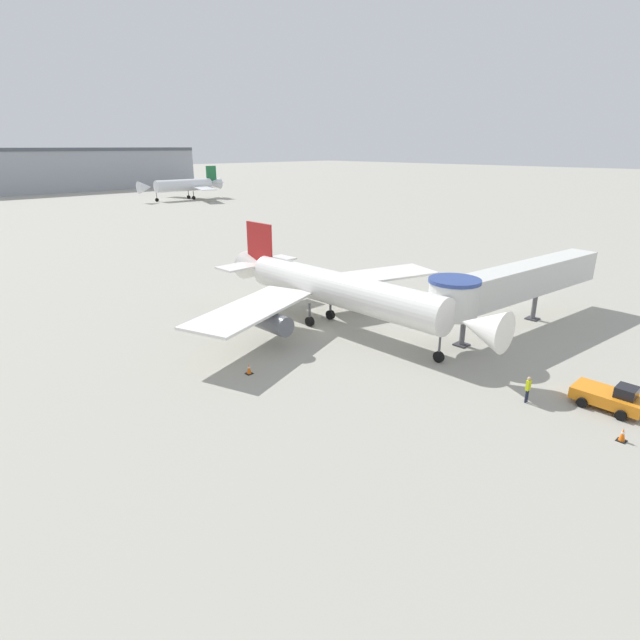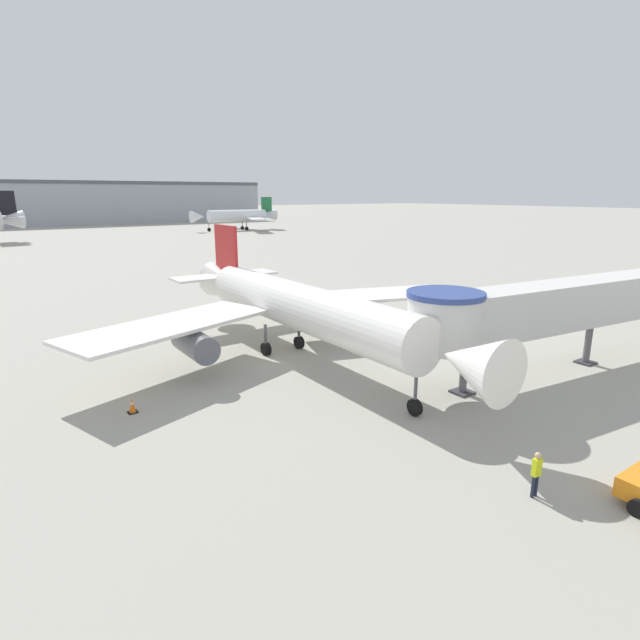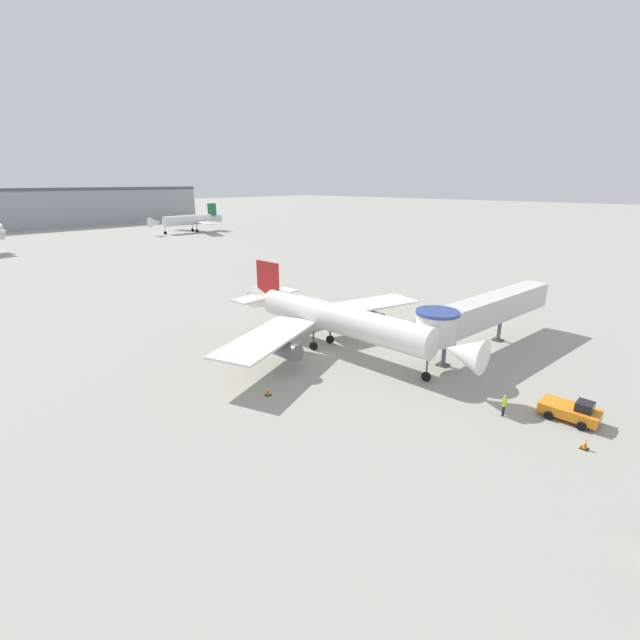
{
  "view_description": "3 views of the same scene",
  "coord_description": "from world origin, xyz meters",
  "px_view_note": "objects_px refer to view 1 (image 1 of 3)",
  "views": [
    {
      "loc": [
        -30.0,
        -30.56,
        15.85
      ],
      "look_at": [
        -3.19,
        -2.81,
        2.37
      ],
      "focal_mm": 28.0,
      "sensor_mm": 36.0,
      "label": 1
    },
    {
      "loc": [
        -16.04,
        -28.13,
        11.04
      ],
      "look_at": [
        3.88,
        0.97,
        2.05
      ],
      "focal_mm": 28.0,
      "sensor_mm": 36.0,
      "label": 2
    },
    {
      "loc": [
        -31.64,
        -28.93,
        17.61
      ],
      "look_at": [
        -3.26,
        -2.21,
        4.96
      ],
      "focal_mm": 24.0,
      "sensor_mm": 36.0,
      "label": 3
    }
  ],
  "objects_px": {
    "traffic_cone_apron_front": "(623,435)",
    "ground_crew_marshaller": "(528,388)",
    "pushback_tug_orange": "(610,397)",
    "traffic_cone_port_wing": "(249,369)",
    "main_airplane": "(335,290)",
    "jet_bridge": "(511,283)",
    "background_jet_green_tail": "(185,185)"
  },
  "relations": [
    {
      "from": "pushback_tug_orange",
      "to": "traffic_cone_apron_front",
      "type": "bearing_deg",
      "value": -153.54
    },
    {
      "from": "jet_bridge",
      "to": "traffic_cone_apron_front",
      "type": "distance_m",
      "value": 18.71
    },
    {
      "from": "ground_crew_marshaller",
      "to": "main_airplane",
      "type": "bearing_deg",
      "value": -88.83
    },
    {
      "from": "jet_bridge",
      "to": "pushback_tug_orange",
      "type": "height_order",
      "value": "jet_bridge"
    },
    {
      "from": "jet_bridge",
      "to": "traffic_cone_port_wing",
      "type": "relative_size",
      "value": 28.68
    },
    {
      "from": "jet_bridge",
      "to": "pushback_tug_orange",
      "type": "bearing_deg",
      "value": -121.55
    },
    {
      "from": "traffic_cone_apron_front",
      "to": "background_jet_green_tail",
      "type": "bearing_deg",
      "value": 69.53
    },
    {
      "from": "jet_bridge",
      "to": "traffic_cone_port_wing",
      "type": "bearing_deg",
      "value": 165.4
    },
    {
      "from": "pushback_tug_orange",
      "to": "background_jet_green_tail",
      "type": "distance_m",
      "value": 145.12
    },
    {
      "from": "jet_bridge",
      "to": "traffic_cone_apron_front",
      "type": "xyz_separation_m",
      "value": [
        -12.54,
        -13.31,
        -3.95
      ]
    },
    {
      "from": "traffic_cone_port_wing",
      "to": "traffic_cone_apron_front",
      "type": "bearing_deg",
      "value": -65.61
    },
    {
      "from": "pushback_tug_orange",
      "to": "traffic_cone_apron_front",
      "type": "distance_m",
      "value": 4.04
    },
    {
      "from": "ground_crew_marshaller",
      "to": "pushback_tug_orange",
      "type": "bearing_deg",
      "value": 132.3
    },
    {
      "from": "traffic_cone_apron_front",
      "to": "ground_crew_marshaller",
      "type": "distance_m",
      "value": 5.88
    },
    {
      "from": "traffic_cone_apron_front",
      "to": "traffic_cone_port_wing",
      "type": "height_order",
      "value": "traffic_cone_apron_front"
    },
    {
      "from": "traffic_cone_port_wing",
      "to": "background_jet_green_tail",
      "type": "height_order",
      "value": "background_jet_green_tail"
    },
    {
      "from": "main_airplane",
      "to": "traffic_cone_port_wing",
      "type": "xyz_separation_m",
      "value": [
        -11.64,
        -2.61,
        -3.24
      ]
    },
    {
      "from": "jet_bridge",
      "to": "background_jet_green_tail",
      "type": "height_order",
      "value": "background_jet_green_tail"
    },
    {
      "from": "pushback_tug_orange",
      "to": "traffic_cone_port_wing",
      "type": "height_order",
      "value": "pushback_tug_orange"
    },
    {
      "from": "traffic_cone_port_wing",
      "to": "main_airplane",
      "type": "bearing_deg",
      "value": 12.65
    },
    {
      "from": "main_airplane",
      "to": "traffic_cone_port_wing",
      "type": "height_order",
      "value": "main_airplane"
    },
    {
      "from": "traffic_cone_apron_front",
      "to": "ground_crew_marshaller",
      "type": "relative_size",
      "value": 0.46
    },
    {
      "from": "main_airplane",
      "to": "background_jet_green_tail",
      "type": "bearing_deg",
      "value": 65.46
    },
    {
      "from": "jet_bridge",
      "to": "traffic_cone_port_wing",
      "type": "xyz_separation_m",
      "value": [
        -22.48,
        8.62,
        -3.96
      ]
    },
    {
      "from": "pushback_tug_orange",
      "to": "background_jet_green_tail",
      "type": "relative_size",
      "value": 0.14
    },
    {
      "from": "traffic_cone_apron_front",
      "to": "ground_crew_marshaller",
      "type": "height_order",
      "value": "ground_crew_marshaller"
    },
    {
      "from": "pushback_tug_orange",
      "to": "background_jet_green_tail",
      "type": "bearing_deg",
      "value": 70.23
    },
    {
      "from": "main_airplane",
      "to": "traffic_cone_apron_front",
      "type": "xyz_separation_m",
      "value": [
        -1.7,
        -24.54,
        -3.23
      ]
    },
    {
      "from": "traffic_cone_apron_front",
      "to": "background_jet_green_tail",
      "type": "height_order",
      "value": "background_jet_green_tail"
    },
    {
      "from": "jet_bridge",
      "to": "ground_crew_marshaller",
      "type": "distance_m",
      "value": 14.54
    },
    {
      "from": "pushback_tug_orange",
      "to": "traffic_cone_apron_front",
      "type": "relative_size",
      "value": 4.97
    },
    {
      "from": "jet_bridge",
      "to": "ground_crew_marshaller",
      "type": "relative_size",
      "value": 12.7
    }
  ]
}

